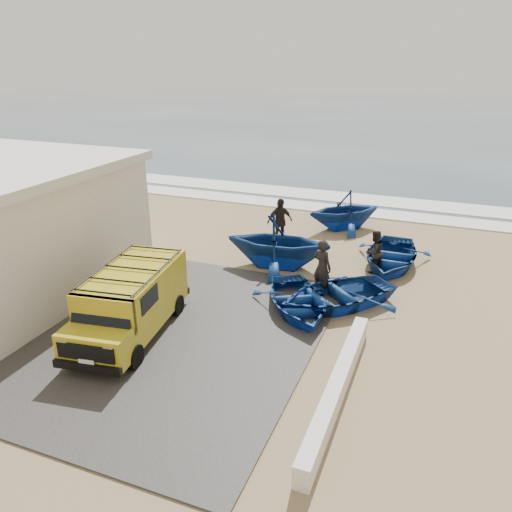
% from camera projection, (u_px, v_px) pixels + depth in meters
% --- Properties ---
extents(ground, '(160.00, 160.00, 0.00)m').
position_uv_depth(ground, '(205.00, 305.00, 16.03)').
color(ground, '#967E57').
extents(slab, '(12.00, 10.00, 0.05)m').
position_uv_depth(slab, '(115.00, 322.00, 14.97)').
color(slab, '#403D3A').
rests_on(slab, ground).
extents(ocean, '(180.00, 88.00, 0.01)m').
position_uv_depth(ocean, '(402.00, 117.00, 64.34)').
color(ocean, '#385166').
rests_on(ocean, ground).
extents(surf_line, '(180.00, 1.60, 0.06)m').
position_uv_depth(surf_line, '(308.00, 206.00, 26.37)').
color(surf_line, white).
rests_on(surf_line, ground).
extents(surf_wash, '(180.00, 2.20, 0.04)m').
position_uv_depth(surf_wash, '(320.00, 195.00, 28.53)').
color(surf_wash, white).
rests_on(surf_wash, ground).
extents(parapet, '(0.35, 6.00, 0.55)m').
position_uv_depth(parapet, '(338.00, 386.00, 11.64)').
color(parapet, silver).
rests_on(parapet, ground).
extents(van, '(2.42, 4.80, 1.97)m').
position_uv_depth(van, '(131.00, 300.00, 14.03)').
color(van, gold).
rests_on(van, ground).
extents(boat_near_left, '(3.98, 4.34, 0.73)m').
position_uv_depth(boat_near_left, '(298.00, 301.00, 15.49)').
color(boat_near_left, navy).
rests_on(boat_near_left, ground).
extents(boat_near_right, '(4.74, 4.78, 0.81)m').
position_uv_depth(boat_near_right, '(336.00, 294.00, 15.83)').
color(boat_near_right, navy).
rests_on(boat_near_right, ground).
extents(boat_mid_left, '(4.22, 3.75, 2.05)m').
position_uv_depth(boat_mid_left, '(278.00, 241.00, 18.54)').
color(boat_mid_left, navy).
rests_on(boat_mid_left, ground).
extents(boat_mid_right, '(2.86, 4.00, 0.83)m').
position_uv_depth(boat_mid_right, '(390.00, 256.00, 18.84)').
color(boat_mid_right, navy).
rests_on(boat_mid_right, ground).
extents(boat_far_left, '(4.54, 4.49, 1.81)m').
position_uv_depth(boat_far_left, '(344.00, 210.00, 22.70)').
color(boat_far_left, navy).
rests_on(boat_far_left, ground).
extents(fisherman_front, '(0.82, 0.71, 1.90)m').
position_uv_depth(fisherman_front, '(322.00, 267.00, 16.49)').
color(fisherman_front, black).
rests_on(fisherman_front, ground).
extents(fisherman_middle, '(0.95, 0.99, 1.60)m').
position_uv_depth(fisherman_middle, '(374.00, 252.00, 18.17)').
color(fisherman_middle, black).
rests_on(fisherman_middle, ground).
extents(fisherman_back, '(1.15, 1.17, 1.97)m').
position_uv_depth(fisherman_back, '(280.00, 221.00, 20.87)').
color(fisherman_back, black).
rests_on(fisherman_back, ground).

